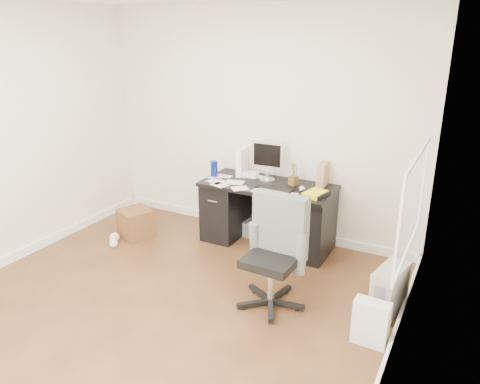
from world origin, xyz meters
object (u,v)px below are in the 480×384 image
at_px(keyboard, 274,189).
at_px(wicker_basket, 136,223).
at_px(desk, 267,213).
at_px(lcd_monitor, 268,161).
at_px(pc_tower, 389,290).
at_px(office_chair, 272,254).

relative_size(keyboard, wicker_basket, 1.18).
distance_m(desk, lcd_monitor, 0.60).
height_order(lcd_monitor, wicker_basket, lcd_monitor).
bearing_deg(wicker_basket, keyboard, 13.49).
xyz_separation_m(keyboard, pc_tower, (1.41, -0.63, -0.54)).
bearing_deg(pc_tower, wicker_basket, -173.21).
bearing_deg(desk, wicker_basket, -160.14).
distance_m(desk, keyboard, 0.42).
height_order(lcd_monitor, keyboard, lcd_monitor).
relative_size(lcd_monitor, keyboard, 1.13).
bearing_deg(desk, lcd_monitor, 117.97).
distance_m(desk, pc_tower, 1.75).
height_order(desk, keyboard, keyboard).
bearing_deg(pc_tower, keyboard, 166.96).
relative_size(office_chair, wicker_basket, 2.98).
bearing_deg(wicker_basket, lcd_monitor, 24.58).
bearing_deg(keyboard, lcd_monitor, 135.49).
height_order(desk, wicker_basket, desk).
bearing_deg(keyboard, pc_tower, -16.55).
xyz_separation_m(lcd_monitor, wicker_basket, (-1.45, -0.66, -0.81)).
bearing_deg(keyboard, office_chair, -59.56).
distance_m(desk, office_chair, 1.30).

